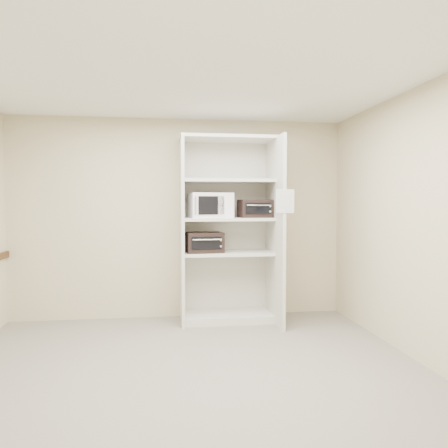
{
  "coord_description": "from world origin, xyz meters",
  "views": [
    {
      "loc": [
        -0.21,
        -3.99,
        1.55
      ],
      "look_at": [
        0.53,
        1.41,
        1.3
      ],
      "focal_mm": 35.0,
      "sensor_mm": 36.0,
      "label": 1
    }
  ],
  "objects": [
    {
      "name": "paper_sign",
      "position": [
        1.22,
        1.07,
        1.58
      ],
      "size": [
        0.22,
        0.01,
        0.28
      ],
      "primitive_type": "cube",
      "rotation": [
        0.0,
        0.0,
        -0.04
      ],
      "color": "white",
      "rests_on": "shelving_unit"
    },
    {
      "name": "shelving_unit",
      "position": [
        0.67,
        1.7,
        1.13
      ],
      "size": [
        1.24,
        0.92,
        2.42
      ],
      "color": "beige",
      "rests_on": "floor"
    },
    {
      "name": "floor",
      "position": [
        0.0,
        0.0,
        0.0
      ],
      "size": [
        4.5,
        4.0,
        0.01
      ],
      "primitive_type": "cube",
      "color": "slate",
      "rests_on": "ground"
    },
    {
      "name": "ceiling",
      "position": [
        0.0,
        0.0,
        2.7
      ],
      "size": [
        4.5,
        4.0,
        0.01
      ],
      "primitive_type": "cube",
      "color": "white"
    },
    {
      "name": "toaster_oven_upper",
      "position": [
        0.97,
        1.64,
        1.49
      ],
      "size": [
        0.43,
        0.34,
        0.23
      ],
      "primitive_type": "cube",
      "rotation": [
        0.0,
        0.0,
        0.08
      ],
      "color": "black",
      "rests_on": "shelving_unit"
    },
    {
      "name": "toaster_oven_lower",
      "position": [
        0.3,
        1.66,
        1.05
      ],
      "size": [
        0.51,
        0.4,
        0.26
      ],
      "primitive_type": "cube",
      "rotation": [
        0.0,
        0.0,
        0.11
      ],
      "color": "black",
      "rests_on": "shelving_unit"
    },
    {
      "name": "wall_right",
      "position": [
        2.25,
        0.0,
        1.35
      ],
      "size": [
        0.02,
        4.0,
        2.7
      ],
      "primitive_type": "cube",
      "color": "beige",
      "rests_on": "ground"
    },
    {
      "name": "wall_back",
      "position": [
        0.0,
        2.0,
        1.35
      ],
      "size": [
        4.5,
        0.02,
        2.7
      ],
      "primitive_type": "cube",
      "color": "beige",
      "rests_on": "ground"
    },
    {
      "name": "wall_front",
      "position": [
        0.0,
        -2.0,
        1.35
      ],
      "size": [
        4.5,
        0.02,
        2.7
      ],
      "primitive_type": "cube",
      "color": "beige",
      "rests_on": "ground"
    },
    {
      "name": "microwave",
      "position": [
        0.39,
        1.7,
        1.53
      ],
      "size": [
        0.58,
        0.47,
        0.32
      ],
      "primitive_type": "cube",
      "rotation": [
        0.0,
        0.0,
        0.11
      ],
      "color": "white",
      "rests_on": "shelving_unit"
    }
  ]
}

